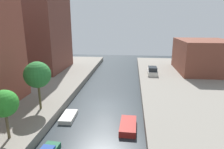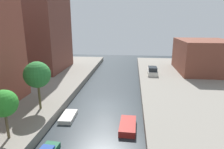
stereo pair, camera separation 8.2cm
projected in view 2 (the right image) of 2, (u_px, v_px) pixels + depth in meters
ground_plane at (105, 105)px, 26.51m from camera, size 84.00×84.00×0.00m
quay_left at (1, 98)px, 27.91m from camera, size 20.00×64.00×1.00m
quay_right at (221, 107)px, 24.84m from camera, size 20.00×64.00×1.00m
apartment_tower_far at (38, 19)px, 40.09m from camera, size 10.00×12.52×21.08m
low_block_right at (203, 56)px, 39.98m from camera, size 10.00×12.42×6.51m
street_tree_1 at (4, 104)px, 16.47m from camera, size 2.34×2.34×4.49m
street_tree_2 at (37, 75)px, 22.15m from camera, size 3.03×3.03×5.70m
parked_car at (152, 71)px, 38.22m from camera, size 1.98×4.41×1.55m
moored_boat_left_2 at (68, 117)px, 22.87m from camera, size 1.60×3.15×0.47m
moored_boat_right_2 at (128, 126)px, 20.60m from camera, size 1.78×3.67×0.68m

